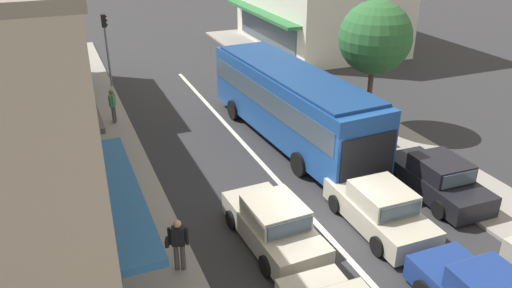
# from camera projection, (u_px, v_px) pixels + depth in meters

# --- Properties ---
(ground_plane) EXTENTS (140.00, 140.00, 0.00)m
(ground_plane) POSITION_uv_depth(u_px,v_px,m) (322.00, 229.00, 16.04)
(ground_plane) COLOR #2D2D30
(lane_centre_line) EXTENTS (0.20, 28.00, 0.01)m
(lane_centre_line) POSITION_uv_depth(u_px,v_px,m) (271.00, 174.00, 19.37)
(lane_centre_line) COLOR silver
(lane_centre_line) RESTS_ON ground
(sidewalk_left) EXTENTS (5.20, 44.00, 0.14)m
(sidewalk_left) POSITION_uv_depth(u_px,v_px,m) (84.00, 182.00, 18.67)
(sidewalk_left) COLOR gray
(sidewalk_left) RESTS_ON ground
(kerb_right) EXTENTS (2.80, 44.00, 0.12)m
(kerb_right) POSITION_uv_depth(u_px,v_px,m) (375.00, 129.00, 23.16)
(kerb_right) COLOR gray
(kerb_right) RESTS_ON ground
(city_bus) EXTENTS (3.18, 10.98, 3.23)m
(city_bus) POSITION_uv_depth(u_px,v_px,m) (291.00, 101.00, 21.39)
(city_bus) COLOR #1E4C99
(city_bus) RESTS_ON ground
(sedan_adjacent_lane_lead) EXTENTS (1.95, 4.22, 1.47)m
(sedan_adjacent_lane_lead) POSITION_uv_depth(u_px,v_px,m) (380.00, 209.00, 15.90)
(sedan_adjacent_lane_lead) COLOR #B7B29E
(sedan_adjacent_lane_lead) RESTS_ON ground
(sedan_queue_far_back) EXTENTS (2.03, 4.27, 1.47)m
(sedan_queue_far_back) POSITION_uv_depth(u_px,v_px,m) (274.00, 225.00, 15.11)
(sedan_queue_far_back) COLOR #B7B29E
(sedan_queue_far_back) RESTS_ON ground
(parked_sedan_kerb_second) EXTENTS (1.99, 4.25, 1.47)m
(parked_sedan_kerb_second) POSITION_uv_depth(u_px,v_px,m) (437.00, 179.00, 17.67)
(parked_sedan_kerb_second) COLOR black
(parked_sedan_kerb_second) RESTS_ON ground
(parked_sedan_kerb_third) EXTENTS (1.96, 4.23, 1.47)m
(parked_sedan_kerb_third) POSITION_uv_depth(u_px,v_px,m) (345.00, 120.00, 22.56)
(parked_sedan_kerb_third) COLOR black
(parked_sedan_kerb_third) RESTS_ON ground
(parked_sedan_kerb_rear) EXTENTS (1.91, 4.21, 1.47)m
(parked_sedan_kerb_rear) POSITION_uv_depth(u_px,v_px,m) (285.00, 83.00, 27.45)
(parked_sedan_kerb_rear) COLOR #1E6638
(parked_sedan_kerb_rear) RESTS_ON ground
(traffic_light_downstreet) EXTENTS (0.33, 0.24, 4.20)m
(traffic_light_downstreet) POSITION_uv_depth(u_px,v_px,m) (106.00, 39.00, 27.34)
(traffic_light_downstreet) COLOR gray
(traffic_light_downstreet) RESTS_ON ground
(street_tree_right) EXTENTS (3.21, 3.21, 5.86)m
(street_tree_right) POSITION_uv_depth(u_px,v_px,m) (375.00, 38.00, 21.71)
(street_tree_right) COLOR brown
(street_tree_right) RESTS_ON ground
(pedestrian_with_handbag_near) EXTENTS (0.66, 0.39, 1.63)m
(pedestrian_with_handbag_near) POSITION_uv_depth(u_px,v_px,m) (178.00, 242.00, 13.66)
(pedestrian_with_handbag_near) COLOR #4C4742
(pedestrian_with_handbag_near) RESTS_ON sidewalk_left
(pedestrian_browsing_midblock) EXTENTS (0.35, 0.52, 1.63)m
(pedestrian_browsing_midblock) POSITION_uv_depth(u_px,v_px,m) (113.00, 104.00, 23.30)
(pedestrian_browsing_midblock) COLOR #4C4742
(pedestrian_browsing_midblock) RESTS_ON sidewalk_left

